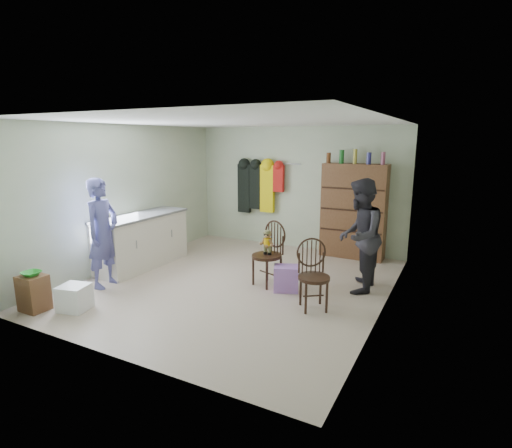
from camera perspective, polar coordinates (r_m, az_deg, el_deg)
The scene contains 13 objects.
ground_plane at distance 6.43m, azimuth -2.83°, elevation -8.42°, with size 5.00×5.00×0.00m, color beige.
room_walls at distance 6.52m, azimuth -0.60°, elevation 6.16°, with size 5.00×5.00×5.00m.
counter at distance 7.43m, azimuth -15.96°, elevation -2.25°, with size 0.64×1.86×0.94m.
stool at distance 6.14m, azimuth -29.18°, elevation -8.60°, with size 0.34×0.29×0.48m, color brown.
bowl at distance 6.06m, azimuth -29.44°, elevation -6.19°, with size 0.24×0.24×0.06m, color green.
plastic_tub at distance 5.94m, azimuth -24.51°, elevation -9.54°, with size 0.36×0.34×0.34m, color white.
chair_front at distance 6.21m, azimuth 1.90°, elevation -3.57°, with size 0.57×0.57×1.01m.
chair_far at distance 5.43m, azimuth 8.14°, elevation -6.75°, with size 0.59×0.59×0.95m.
striped_bag at distance 6.07m, azimuth 4.33°, elevation -7.76°, with size 0.36×0.28×0.38m, color #E572CE.
person_left at distance 6.52m, azimuth -21.05°, elevation -1.21°, with size 0.61×0.40×1.69m, color #54559B.
person_right at distance 6.08m, azimuth 14.58°, elevation -1.65°, with size 0.82×0.64×1.70m, color #2D2B33.
dresser at distance 7.82m, azimuth 13.77°, elevation 1.83°, with size 1.20×0.39×2.07m.
coat_rack at distance 8.57m, azimuth 0.38°, elevation 5.35°, with size 1.42×0.12×1.09m.
Camera 1 is at (3.07, -5.19, 2.24)m, focal length 28.00 mm.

